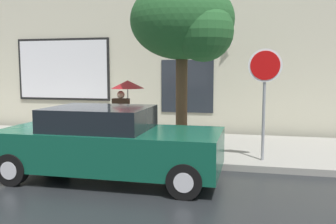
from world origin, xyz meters
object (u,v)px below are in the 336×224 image
pedestrian_with_umbrella (125,95)px  stop_sign (265,82)px  street_tree (186,24)px  parked_car (109,143)px

pedestrian_with_umbrella → stop_sign: stop_sign is taller
pedestrian_with_umbrella → stop_sign: size_ratio=0.71×
pedestrian_with_umbrella → street_tree: 2.56m
parked_car → stop_sign: 3.76m
parked_car → stop_sign: stop_sign is taller
street_tree → stop_sign: (1.88, -0.34, -1.40)m
street_tree → stop_sign: 2.37m
parked_car → pedestrian_with_umbrella: pedestrian_with_umbrella is taller
parked_car → stop_sign: bearing=28.1°
street_tree → stop_sign: street_tree is taller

